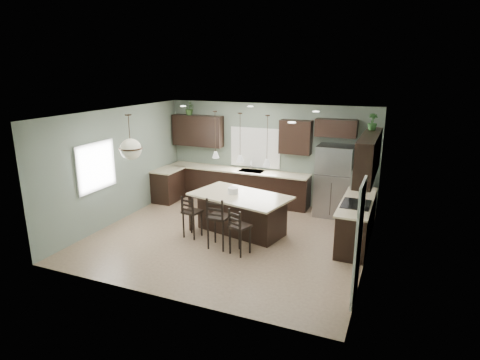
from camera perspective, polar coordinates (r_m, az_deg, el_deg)
name	(u,v)px	position (r m, az deg, el deg)	size (l,w,h in m)	color
ground	(229,236)	(9.29, -1.53, -8.00)	(6.00, 6.00, 0.00)	#9E8466
pantry_door	(358,242)	(6.79, 16.49, -8.51)	(0.04, 0.82, 2.04)	white
window_back	(255,148)	(11.40, 2.19, 4.64)	(1.35, 0.02, 1.00)	white
window_left	(96,166)	(9.75, -19.85, 1.82)	(0.02, 1.10, 1.00)	white
left_return_cabs	(168,185)	(11.77, -10.21, -0.77)	(0.60, 0.90, 0.90)	black
left_return_countertop	(168,170)	(11.64, -10.24, 1.44)	(0.66, 0.96, 0.04)	beige
back_lower_cabs	(237,186)	(11.56, -0.44, -0.80)	(4.20, 0.60, 0.90)	black
back_countertop	(237,170)	(11.42, -0.49, 1.43)	(4.20, 0.66, 0.04)	beige
sink_inset	(251,171)	(11.26, 1.62, 1.29)	(0.70, 0.45, 0.01)	gray
faucet	(251,166)	(11.19, 1.57, 1.97)	(0.02, 0.02, 0.28)	silver
back_upper_left	(198,131)	(11.91, -6.02, 6.99)	(1.55, 0.34, 0.90)	black
back_upper_right	(296,137)	(10.83, 7.92, 6.06)	(0.85, 0.34, 0.90)	black
fridge_header	(336,128)	(10.57, 13.53, 7.20)	(1.05, 0.34, 0.45)	black
right_lower_cabs	(357,222)	(9.27, 16.27, -5.71)	(0.60, 2.35, 0.90)	black
right_countertop	(357,201)	(9.11, 16.37, -2.94)	(0.66, 2.35, 0.04)	beige
cooktop	(356,204)	(8.84, 16.17, -3.31)	(0.58, 0.75, 0.02)	black
wall_oven_front	(341,224)	(9.04, 14.14, -6.08)	(0.01, 0.72, 0.60)	gray
right_upper_cabs	(369,156)	(8.84, 17.84, 3.31)	(0.34, 2.35, 0.90)	black
microwave	(363,177)	(8.66, 17.13, 0.41)	(0.40, 0.75, 0.40)	gray
refrigerator	(334,181)	(10.57, 13.24, -0.14)	(0.90, 0.74, 1.85)	gray
kitchen_island	(240,214)	(9.31, 0.01, -4.87)	(2.21, 1.26, 0.92)	black
serving_dish	(233,191)	(9.25, -1.00, -1.52)	(0.24, 0.24, 0.14)	silver
bar_stool_left	(192,216)	(9.14, -6.80, -5.13)	(0.37, 0.37, 1.00)	black
bar_stool_center	(219,222)	(8.54, -3.03, -6.02)	(0.43, 0.43, 1.15)	black
bar_stool_right	(240,231)	(8.27, 0.00, -7.28)	(0.37, 0.37, 1.00)	black
pendant_left	(215,135)	(9.26, -3.53, 6.46)	(0.17, 0.17, 1.10)	silver
pendant_center	(240,138)	(8.84, 0.01, 6.05)	(0.17, 0.17, 1.10)	white
pendant_right	(267,141)	(8.46, 3.89, 5.58)	(0.17, 0.17, 1.10)	silver
chandelier	(130,137)	(8.85, -15.40, 5.89)	(0.50, 0.50, 0.98)	beige
plant_back_left	(190,108)	(11.92, -7.17, 10.07)	(0.34, 0.30, 0.38)	#2E4C21
plant_right_wall	(373,122)	(9.33, 18.33, 7.85)	(0.21, 0.21, 0.37)	#2A5A27
room_shell	(229,164)	(8.74, -1.61, 2.25)	(6.00, 6.00, 6.00)	slate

